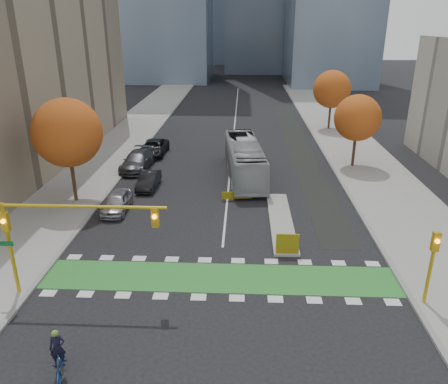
# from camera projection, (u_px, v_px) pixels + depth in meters

# --- Properties ---
(ground) EXTENTS (300.00, 300.00, 0.00)m
(ground) POSITION_uv_depth(u_px,v_px,m) (218.00, 293.00, 23.11)
(ground) COLOR black
(ground) RESTS_ON ground
(sidewalk_west) EXTENTS (7.00, 120.00, 0.15)m
(sidewalk_west) POSITION_uv_depth(u_px,v_px,m) (91.00, 169.00, 42.23)
(sidewalk_west) COLOR gray
(sidewalk_west) RESTS_ON ground
(sidewalk_east) EXTENTS (7.00, 120.00, 0.15)m
(sidewalk_east) POSITION_uv_depth(u_px,v_px,m) (373.00, 173.00, 41.12)
(sidewalk_east) COLOR gray
(sidewalk_east) RESTS_ON ground
(curb_west) EXTENTS (0.30, 120.00, 0.16)m
(curb_west) POSITION_uv_depth(u_px,v_px,m) (127.00, 169.00, 42.09)
(curb_west) COLOR gray
(curb_west) RESTS_ON ground
(curb_east) EXTENTS (0.30, 120.00, 0.16)m
(curb_east) POSITION_uv_depth(u_px,v_px,m) (336.00, 172.00, 41.26)
(curb_east) COLOR gray
(curb_east) RESTS_ON ground
(bike_crossing) EXTENTS (20.00, 3.00, 0.01)m
(bike_crossing) POSITION_uv_depth(u_px,v_px,m) (220.00, 278.00, 24.50)
(bike_crossing) COLOR #2A822D
(bike_crossing) RESTS_ON ground
(centre_line) EXTENTS (0.15, 70.00, 0.01)m
(centre_line) POSITION_uv_depth(u_px,v_px,m) (235.00, 125.00, 60.29)
(centre_line) COLOR silver
(centre_line) RESTS_ON ground
(bike_lane_paint) EXTENTS (2.50, 50.00, 0.01)m
(bike_lane_paint) POSITION_uv_depth(u_px,v_px,m) (297.00, 145.00, 50.69)
(bike_lane_paint) COLOR black
(bike_lane_paint) RESTS_ON ground
(median_island) EXTENTS (1.60, 10.00, 0.16)m
(median_island) POSITION_uv_depth(u_px,v_px,m) (281.00, 221.00, 31.28)
(median_island) COLOR gray
(median_island) RESTS_ON ground
(hazard_board) EXTENTS (1.40, 0.12, 1.30)m
(hazard_board) POSITION_uv_depth(u_px,v_px,m) (287.00, 244.00, 26.56)
(hazard_board) COLOR yellow
(hazard_board) RESTS_ON median_island
(tree_west) EXTENTS (5.20, 5.20, 8.22)m
(tree_west) POSITION_uv_depth(u_px,v_px,m) (67.00, 133.00, 32.71)
(tree_west) COLOR #332114
(tree_west) RESTS_ON ground
(tree_east_near) EXTENTS (4.40, 4.40, 7.08)m
(tree_east_near) POSITION_uv_depth(u_px,v_px,m) (358.00, 118.00, 41.28)
(tree_east_near) COLOR #332114
(tree_east_near) RESTS_ON ground
(tree_east_far) EXTENTS (4.80, 4.80, 7.65)m
(tree_east_far) POSITION_uv_depth(u_px,v_px,m) (332.00, 89.00, 56.00)
(tree_east_far) COLOR #332114
(tree_east_far) RESTS_ON ground
(traffic_signal_west) EXTENTS (8.53, 0.56, 5.20)m
(traffic_signal_west) POSITION_uv_depth(u_px,v_px,m) (57.00, 226.00, 21.49)
(traffic_signal_west) COLOR #BF9914
(traffic_signal_west) RESTS_ON ground
(traffic_signal_east) EXTENTS (0.35, 0.43, 4.10)m
(traffic_signal_east) POSITION_uv_depth(u_px,v_px,m) (433.00, 257.00, 21.20)
(traffic_signal_east) COLOR #BF9914
(traffic_signal_east) RESTS_ON ground
(cyclist) EXTENTS (1.19, 2.01, 2.20)m
(cyclist) POSITION_uv_depth(u_px,v_px,m) (59.00, 360.00, 17.56)
(cyclist) COLOR navy
(cyclist) RESTS_ON ground
(bus) EXTENTS (4.05, 12.28, 3.36)m
(bus) POSITION_uv_depth(u_px,v_px,m) (244.00, 159.00, 39.75)
(bus) COLOR #A9ADB1
(bus) RESTS_ON ground
(parked_car_a) EXTENTS (1.75, 4.28, 1.45)m
(parked_car_a) POSITION_uv_depth(u_px,v_px,m) (117.00, 202.00, 32.84)
(parked_car_a) COLOR #A5A4A9
(parked_car_a) RESTS_ON ground
(parked_car_b) EXTENTS (1.52, 4.17, 1.37)m
(parked_car_b) POSITION_uv_depth(u_px,v_px,m) (149.00, 180.00, 37.45)
(parked_car_b) COLOR black
(parked_car_b) RESTS_ON ground
(parked_car_c) EXTENTS (2.70, 5.95, 1.69)m
(parked_car_c) POSITION_uv_depth(u_px,v_px,m) (137.00, 161.00, 42.13)
(parked_car_c) COLOR #444449
(parked_car_c) RESTS_ON ground
(parked_car_d) EXTENTS (2.71, 5.59, 1.53)m
(parked_car_d) POSITION_uv_depth(u_px,v_px,m) (154.00, 148.00, 46.78)
(parked_car_d) COLOR black
(parked_car_d) RESTS_ON ground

